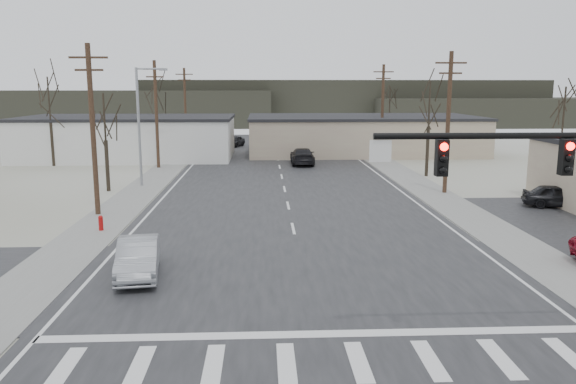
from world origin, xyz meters
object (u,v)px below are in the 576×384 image
at_px(fire_hydrant, 101,223).
at_px(car_far_b, 235,141).
at_px(sedan_crossing, 138,257).
at_px(car_far_a, 302,156).
at_px(car_parked_dark_a, 558,196).

relative_size(fire_hydrant, car_far_b, 0.22).
distance_m(fire_hydrant, sedan_crossing, 8.17).
bearing_deg(fire_hydrant, car_far_a, 64.10).
xyz_separation_m(car_far_a, car_far_b, (-7.54, 17.55, -0.12)).
bearing_deg(car_far_b, fire_hydrant, -76.78).
xyz_separation_m(car_far_a, car_parked_dark_a, (14.75, -21.00, -0.11)).
height_order(sedan_crossing, car_far_a, car_far_a).
bearing_deg(sedan_crossing, fire_hydrant, 107.41).
xyz_separation_m(fire_hydrant, car_parked_dark_a, (27.26, 4.76, 0.30)).
bearing_deg(car_far_b, car_parked_dark_a, -40.19).
bearing_deg(car_parked_dark_a, car_far_b, 45.51).
bearing_deg(car_parked_dark_a, sedan_crossing, 132.51).
xyz_separation_m(sedan_crossing, car_parked_dark_a, (23.71, 12.10, -0.04)).
relative_size(car_far_b, car_parked_dark_a, 0.96).
distance_m(sedan_crossing, car_far_a, 34.30).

